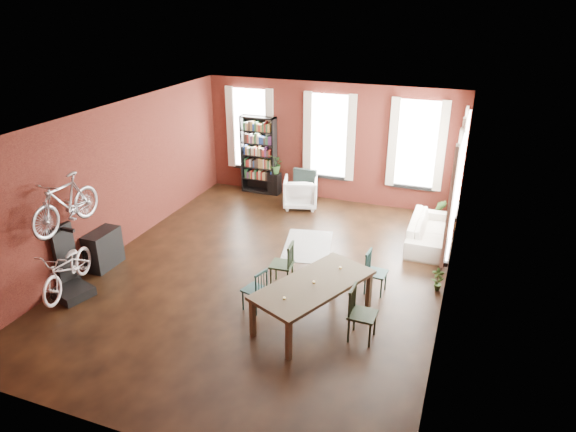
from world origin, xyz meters
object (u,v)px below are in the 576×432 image
at_px(plant_stand, 275,184).
at_px(bookshelf, 259,155).
at_px(dining_chair_a, 255,289).
at_px(dining_chair_b, 282,264).
at_px(cream_sofa, 429,227).
at_px(dining_table, 313,302).
at_px(bicycle_floor, 64,249).
at_px(bike_trainer, 73,292).
at_px(dining_chair_d, 376,273).
at_px(white_armchair, 301,191).
at_px(dining_chair_c, 363,314).
at_px(console_table, 103,249).

bearing_deg(plant_stand, bookshelf, 180.00).
bearing_deg(dining_chair_a, dining_chair_b, -172.96).
bearing_deg(plant_stand, cream_sofa, -20.78).
distance_m(dining_table, bicycle_floor, 4.63).
distance_m(dining_chair_b, bike_trainer, 3.99).
bearing_deg(bookshelf, bicycle_floor, -99.57).
bearing_deg(plant_stand, dining_chair_d, -48.12).
relative_size(dining_chair_d, white_armchair, 0.95).
height_order(dining_table, bookshelf, bookshelf).
bearing_deg(cream_sofa, bike_trainer, 127.90).
relative_size(dining_chair_b, bookshelf, 0.41).
height_order(dining_table, dining_chair_c, dining_chair_c).
height_order(white_armchair, bike_trainer, white_armchair).
height_order(cream_sofa, bike_trainer, cream_sofa).
bearing_deg(white_armchair, bike_trainer, 49.60).
height_order(dining_table, dining_chair_a, dining_chair_a).
xyz_separation_m(cream_sofa, plant_stand, (-4.48, 1.70, -0.10)).
bearing_deg(bike_trainer, console_table, 99.89).
bearing_deg(dining_chair_a, bicycle_floor, -59.93).
height_order(dining_chair_c, cream_sofa, dining_chair_c).
bearing_deg(bicycle_floor, console_table, 85.80).
xyz_separation_m(dining_chair_a, bookshelf, (-2.32, 5.55, 0.69)).
distance_m(cream_sofa, console_table, 7.15).
bearing_deg(dining_chair_a, console_table, -79.50).
bearing_deg(plant_stand, console_table, -108.59).
relative_size(dining_chair_b, dining_chair_c, 0.96).
xyz_separation_m(cream_sofa, console_table, (-6.23, -3.50, -0.01)).
distance_m(dining_table, cream_sofa, 4.12).
relative_size(dining_table, plant_stand, 3.62).
xyz_separation_m(dining_chair_c, console_table, (-5.62, 0.53, -0.07)).
bearing_deg(console_table, white_armchair, 58.80).
relative_size(dining_table, bookshelf, 1.01).
bearing_deg(bike_trainer, plant_stand, 76.43).
relative_size(dining_chair_a, dining_chair_b, 0.90).
distance_m(dining_table, white_armchair, 5.26).
bearing_deg(cream_sofa, dining_table, 158.29).
xyz_separation_m(dining_chair_c, plant_stand, (-3.87, 5.73, -0.17)).
xyz_separation_m(dining_chair_d, bicycle_floor, (-5.33, -2.18, 0.60)).
xyz_separation_m(dining_chair_a, dining_chair_c, (2.01, -0.18, 0.06)).
distance_m(dining_chair_a, cream_sofa, 4.66).
relative_size(dining_table, console_table, 2.78).
xyz_separation_m(console_table, plant_stand, (1.75, 5.20, -0.09)).
relative_size(white_armchair, bike_trainer, 1.48).
relative_size(bookshelf, bicycle_floor, 1.30).
relative_size(dining_table, bicycle_floor, 1.31).
xyz_separation_m(dining_chair_a, bike_trainer, (-3.40, -0.84, -0.32)).
bearing_deg(dining_chair_b, cream_sofa, 134.99).
distance_m(bookshelf, cream_sofa, 5.28).
bearing_deg(console_table, dining_chair_d, 10.06).
bearing_deg(bike_trainer, dining_chair_d, 22.17).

